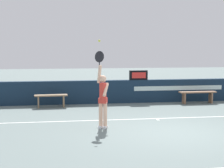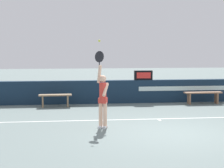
# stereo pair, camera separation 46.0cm
# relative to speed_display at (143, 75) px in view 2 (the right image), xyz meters

# --- Properties ---
(ground_plane) EXTENTS (60.00, 60.00, 0.00)m
(ground_plane) POSITION_rel_speed_display_xyz_m (-0.19, -5.69, -1.19)
(ground_plane) COLOR slate
(court_lines) EXTENTS (10.64, 5.30, 0.00)m
(court_lines) POSITION_rel_speed_display_xyz_m (-0.19, -6.21, -1.19)
(court_lines) COLOR white
(court_lines) RESTS_ON ground
(back_wall) EXTENTS (13.97, 0.30, 0.99)m
(back_wall) POSITION_rel_speed_display_xyz_m (-0.19, 0.00, -0.70)
(back_wall) COLOR #14283D
(back_wall) RESTS_ON ground
(speed_display) EXTENTS (0.78, 0.19, 0.41)m
(speed_display) POSITION_rel_speed_display_xyz_m (0.00, 0.00, 0.00)
(speed_display) COLOR black
(speed_display) RESTS_ON back_wall
(tennis_player) EXTENTS (0.45, 0.45, 2.33)m
(tennis_player) POSITION_rel_speed_display_xyz_m (-2.17, -4.79, -0.24)
(tennis_player) COLOR beige
(tennis_player) RESTS_ON ground
(tennis_ball) EXTENTS (0.06, 0.06, 0.06)m
(tennis_ball) POSITION_rel_speed_display_xyz_m (-2.26, -4.73, 1.41)
(tennis_ball) COLOR yellow
(courtside_bench_near) EXTENTS (1.60, 0.39, 0.51)m
(courtside_bench_near) POSITION_rel_speed_display_xyz_m (2.44, -0.65, -0.80)
(courtside_bench_near) COLOR #8B6348
(courtside_bench_near) RESTS_ON ground
(courtside_bench_far) EXTENTS (1.32, 0.41, 0.51)m
(courtside_bench_far) POSITION_rel_speed_display_xyz_m (-3.74, -0.74, -0.81)
(courtside_bench_far) COLOR #846A4C
(courtside_bench_far) RESTS_ON ground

